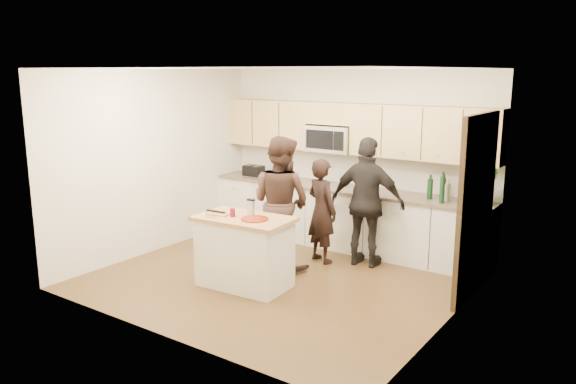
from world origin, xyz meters
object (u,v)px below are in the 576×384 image
Objects in this scene: woman_right at (367,203)px; woman_center at (281,203)px; woman_left at (322,211)px; island at (244,251)px; toaster at (254,171)px.

woman_center is at bearing 32.14° from woman_right.
woman_center is (-0.34, -0.51, 0.17)m from woman_left.
toaster reaches higher than island.
toaster is at bearing 121.49° from island.
woman_center reaches higher than woman_right.
woman_center is at bearing 75.52° from woman_left.
toaster is 0.22× the size of woman_left.
toaster is at bearing -38.60° from woman_center.
woman_center is at bearing -40.69° from toaster.
island is 1.87m from woman_right.
woman_right reaches higher than toaster.
woman_left is at bearing -22.48° from toaster.
island is 0.84× the size of woman_left.
woman_left reaches higher than toaster.
woman_right is (0.90, 1.58, 0.45)m from island.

